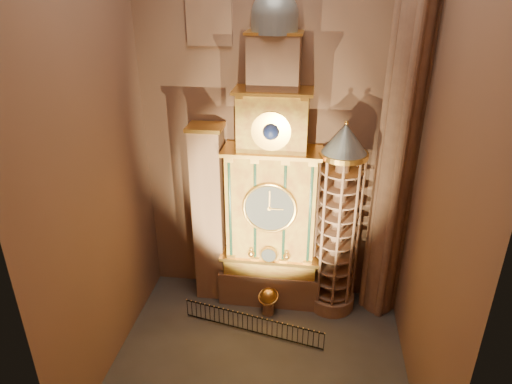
# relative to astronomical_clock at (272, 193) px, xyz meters

# --- Properties ---
(floor) EXTENTS (14.00, 14.00, 0.00)m
(floor) POSITION_rel_astronomical_clock_xyz_m (0.00, -4.96, -6.68)
(floor) COLOR #383330
(floor) RESTS_ON ground
(wall_back) EXTENTS (22.00, 0.00, 22.00)m
(wall_back) POSITION_rel_astronomical_clock_xyz_m (0.00, 1.04, 4.32)
(wall_back) COLOR brown
(wall_back) RESTS_ON floor
(wall_left) EXTENTS (0.00, 22.00, 22.00)m
(wall_left) POSITION_rel_astronomical_clock_xyz_m (-7.00, -4.96, 4.32)
(wall_left) COLOR brown
(wall_left) RESTS_ON floor
(wall_right) EXTENTS (0.00, 22.00, 22.00)m
(wall_right) POSITION_rel_astronomical_clock_xyz_m (7.00, -4.96, 4.32)
(wall_right) COLOR brown
(wall_right) RESTS_ON floor
(astronomical_clock) EXTENTS (5.60, 2.41, 16.70)m
(astronomical_clock) POSITION_rel_astronomical_clock_xyz_m (0.00, 0.00, 0.00)
(astronomical_clock) COLOR #8C634C
(astronomical_clock) RESTS_ON floor
(portrait_tower) EXTENTS (1.80, 1.60, 10.20)m
(portrait_tower) POSITION_rel_astronomical_clock_xyz_m (-3.40, 0.02, -1.53)
(portrait_tower) COLOR #8C634C
(portrait_tower) RESTS_ON floor
(stair_turret) EXTENTS (2.50, 2.50, 10.80)m
(stair_turret) POSITION_rel_astronomical_clock_xyz_m (3.50, -0.26, -1.41)
(stair_turret) COLOR #8C634C
(stair_turret) RESTS_ON floor
(gothic_pier) EXTENTS (2.04, 2.04, 22.00)m
(gothic_pier) POSITION_rel_astronomical_clock_xyz_m (6.10, 0.04, 4.32)
(gothic_pier) COLOR #8C634C
(gothic_pier) RESTS_ON floor
(celestial_globe) EXTENTS (1.44, 1.40, 1.63)m
(celestial_globe) POSITION_rel_astronomical_clock_xyz_m (0.05, -1.49, -5.70)
(celestial_globe) COLOR #8C634C
(celestial_globe) RESTS_ON floor
(iron_railing) EXTENTS (7.40, 1.65, 1.05)m
(iron_railing) POSITION_rel_astronomical_clock_xyz_m (-0.60, -3.12, -6.11)
(iron_railing) COLOR black
(iron_railing) RESTS_ON floor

